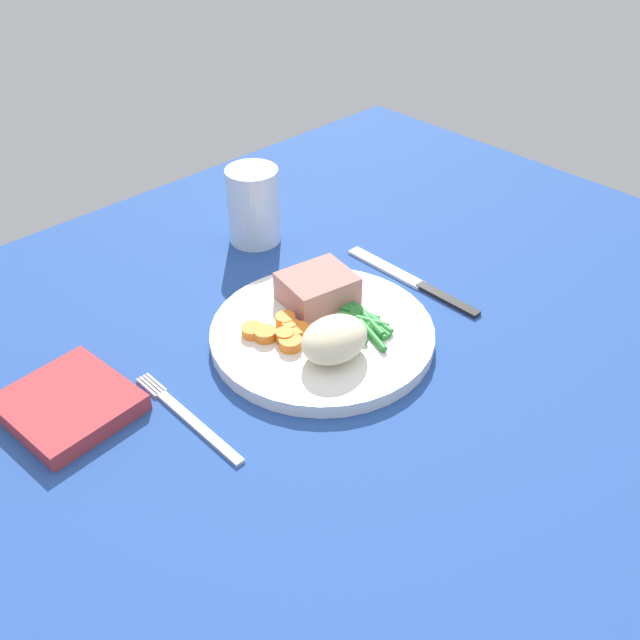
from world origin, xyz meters
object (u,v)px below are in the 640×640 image
Objects in this scene: fork at (188,418)px; water_glass at (254,210)px; napkin at (69,404)px; meat_portion at (317,288)px; knife at (414,282)px; dinner_plate at (320,333)px.

water_glass is (27.12, 22.25, 4.30)cm from fork.
water_glass is 37.50cm from napkin.
napkin is at bearing 131.33° from fork.
napkin is (-34.98, -13.04, -3.58)cm from water_glass.
meat_portion is at bearing 11.89° from fork.
fork is at bearing -49.56° from napkin.
dinner_plate is at bearing -176.50° from knife.
napkin is (-7.86, 9.22, 0.72)cm from fork.
dinner_plate is 16.20cm from knife.
water_glass is at bearing 68.22° from dinner_plate.
meat_portion is 18.86cm from water_glass.
knife is (12.79, -4.25, -3.12)cm from meat_portion.
knife is at bearing -1.01° from dinner_plate.
napkin is at bearing 170.42° from meat_portion.
knife is 43.38cm from napkin.
dinner_plate reaches higher than knife.
meat_portion reaches higher than fork.
meat_portion is (3.40, 3.97, 2.52)cm from dinner_plate.
water_glass is at bearing 112.87° from knife.
dinner_plate is at bearing -130.60° from meat_portion.
napkin reaches higher than knife.
meat_portion is 30.10cm from napkin.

